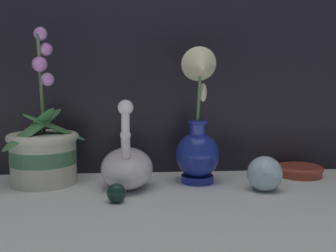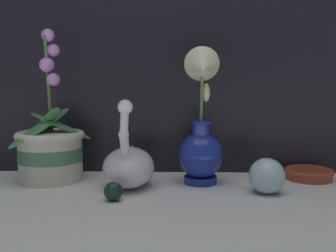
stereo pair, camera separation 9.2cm
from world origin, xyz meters
name	(u,v)px [view 1 (the left image)]	position (x,y,z in m)	size (l,w,h in m)	color
ground_plane	(183,204)	(0.00, 0.00, 0.00)	(2.80, 2.80, 0.00)	silver
orchid_potted_plant	(43,151)	(-0.32, 0.19, 0.08)	(0.19, 0.21, 0.37)	beige
swan_figurine	(127,165)	(-0.12, 0.13, 0.05)	(0.12, 0.18, 0.21)	white
blue_vase	(198,135)	(0.05, 0.16, 0.12)	(0.11, 0.14, 0.33)	navy
glass_sphere	(265,174)	(0.20, 0.09, 0.04)	(0.08, 0.08, 0.08)	silver
amber_dish	(299,170)	(0.33, 0.22, 0.02)	(0.12, 0.12, 0.03)	#A8422D
glass_bauble	(116,193)	(-0.14, 0.02, 0.02)	(0.04, 0.04, 0.04)	#142D23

